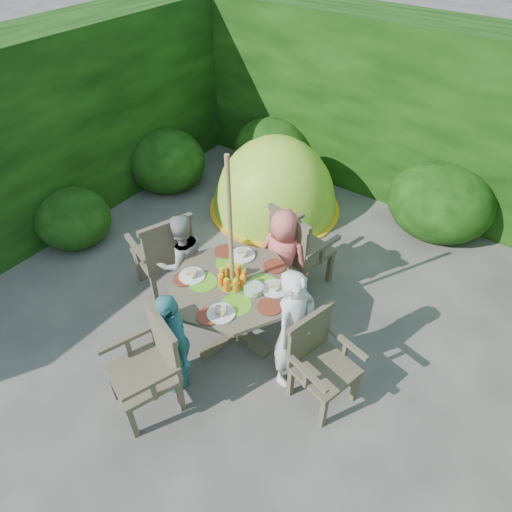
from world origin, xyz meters
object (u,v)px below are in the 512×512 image
Objects in this scene: parasol_pole at (232,258)px; garden_chair_back at (298,247)px; garden_chair_right at (319,359)px; dome_tent at (274,208)px; garden_chair_left at (165,253)px; child_left at (182,261)px; child_right at (294,330)px; child_back at (283,257)px; child_front at (173,341)px; garden_chair_front at (150,365)px; patio_table at (233,292)px.

parasol_pole is 2.07× the size of garden_chair_back.
garden_chair_right is 0.42× the size of dome_tent.
child_left is (0.29, -0.01, 0.03)m from garden_chair_left.
garden_chair_right is 0.35m from child_right.
garden_chair_left is 1.37m from child_back.
dome_tent is at bearing -59.05° from child_back.
garden_chair_left is at bearing -69.00° from child_left.
child_front is (0.70, -0.89, 0.00)m from child_left.
garden_chair_left is 1.55m from garden_chair_back.
child_front is at bearing 107.79° from garden_chair_front.
dome_tent is (-1.12, 1.18, -0.57)m from garden_chair_back.
parasol_pole is 0.95m from child_left.
child_back is (-1.00, 0.91, 0.11)m from garden_chair_right.
child_left is at bearing 173.50° from parasol_pole.
garden_chair_left is at bearing -101.98° from dome_tent.
patio_table is 1.24× the size of child_front.
child_left is 0.97× the size of child_back.
garden_chair_right is 0.88× the size of garden_chair_left.
patio_table is at bearing 104.51° from garden_chair_front.
child_right is at bearing 68.14° from garden_chair_front.
child_left reaches higher than garden_chair_back.
garden_chair_back reaches higher than patio_table.
dome_tent reaches higher than garden_chair_back.
garden_chair_front is (-0.11, -1.09, -0.11)m from patio_table.
child_right is (0.68, -1.17, 0.12)m from garden_chair_back.
garden_chair_back is 1.89m from child_front.
dome_tent reaches higher than garden_chair_left.
patio_table is at bearing 89.43° from child_right.
dome_tent is at bearing 125.25° from garden_chair_front.
child_left is 1.13m from child_back.
child_left is 0.53× the size of dome_tent.
garden_chair_right is at bearing 142.10° from garden_chair_back.
child_back is (1.18, 0.69, 0.04)m from garden_chair_left.
parasol_pole is 1.23m from garden_chair_front.
child_front reaches higher than garden_chair_left.
garden_chair_back is at bearing 160.42° from child_left.
garden_chair_back is 1.34m from child_left.
garden_chair_right is at bearing -5.94° from patio_table.
garden_chair_right is 1.90m from child_left.
parasol_pole is 1.86× the size of child_left.
child_right reaches higher than child_front.
garden_chair_back is 0.29m from child_back.
garden_chair_right is 3.21m from dome_tent.
parasol_pole is 1.21m from garden_chair_back.
child_left reaches higher than dome_tent.
child_left is 0.99× the size of child_front.
child_right is 1.14m from child_front.
child_back is 0.54× the size of dome_tent.
child_left is (-0.80, 0.09, -0.06)m from patio_table.
garden_chair_right is 0.77× the size of child_back.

